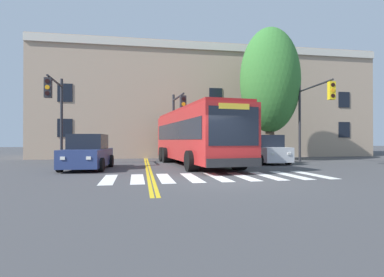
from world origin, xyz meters
TOP-DOWN VIEW (x-y plane):
  - ground_plane at (0.00, 0.00)m, footprint 120.00×120.00m
  - crosswalk at (-0.04, 1.07)m, footprint 8.95×3.19m
  - lane_line_yellow_inner at (-2.77, 15.07)m, footprint 0.12×36.00m
  - lane_line_yellow_outer at (-2.61, 15.07)m, footprint 0.12×36.00m
  - city_bus at (0.10, 6.89)m, footprint 3.88×11.28m
  - car_navy_near_lane at (-5.72, 5.28)m, footprint 2.31×4.34m
  - car_white_far_lane at (4.71, 7.41)m, footprint 2.21×3.93m
  - traffic_light_near_corner at (7.56, 6.75)m, footprint 0.58×4.21m
  - traffic_light_far_corner at (-7.72, 7.08)m, footprint 0.37×3.31m
  - traffic_light_overhead at (-0.83, 7.89)m, footprint 0.50×3.10m
  - street_tree_curbside_large at (6.09, 9.77)m, footprint 5.02×4.94m
  - building_facade at (3.08, 17.85)m, footprint 29.80×8.35m

SIDE VIEW (x-z plane):
  - ground_plane at x=0.00m, z-range 0.00..0.00m
  - lane_line_yellow_inner at x=-2.77m, z-range 0.00..0.01m
  - lane_line_yellow_outer at x=-2.61m, z-range 0.00..0.01m
  - crosswalk at x=-0.04m, z-range 0.00..0.01m
  - car_navy_near_lane at x=-5.72m, z-range -0.08..1.69m
  - car_white_far_lane at x=4.71m, z-range -0.07..1.72m
  - city_bus at x=0.10m, z-range 0.12..3.38m
  - traffic_light_overhead at x=-0.83m, z-range 0.78..5.28m
  - traffic_light_far_corner at x=-7.72m, z-range 0.86..6.02m
  - traffic_light_near_corner at x=7.56m, z-range 0.94..6.22m
  - building_facade at x=3.08m, z-range 0.01..9.69m
  - street_tree_curbside_large at x=6.09m, z-range 0.99..10.59m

